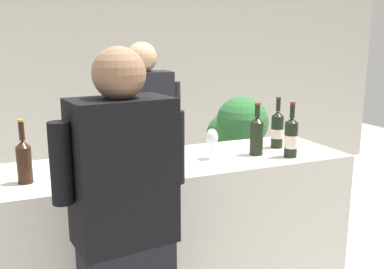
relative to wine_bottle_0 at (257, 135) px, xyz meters
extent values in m
cube|color=beige|center=(-0.50, 2.67, 0.26)|extent=(8.00, 0.10, 2.80)
cube|color=beige|center=(-0.50, 0.07, -0.63)|extent=(2.09, 0.66, 1.01)
cylinder|color=black|center=(0.00, 0.00, -0.02)|extent=(0.08, 0.08, 0.21)
cone|color=black|center=(0.00, 0.00, 0.09)|extent=(0.08, 0.08, 0.03)
cylinder|color=black|center=(0.00, 0.00, 0.15)|extent=(0.03, 0.03, 0.08)
cylinder|color=maroon|center=(0.00, 0.00, 0.19)|extent=(0.04, 0.04, 0.01)
cylinder|color=black|center=(0.17, -0.13, -0.02)|extent=(0.08, 0.08, 0.21)
cone|color=black|center=(0.17, -0.13, 0.10)|extent=(0.08, 0.08, 0.03)
cylinder|color=black|center=(0.17, -0.13, 0.16)|extent=(0.03, 0.03, 0.09)
cylinder|color=maroon|center=(0.17, -0.13, 0.21)|extent=(0.03, 0.03, 0.01)
cylinder|color=silver|center=(0.17, -0.13, -0.03)|extent=(0.08, 0.08, 0.08)
cylinder|color=black|center=(-1.01, -0.07, -0.04)|extent=(0.07, 0.07, 0.18)
cone|color=black|center=(-1.01, -0.07, 0.07)|extent=(0.07, 0.07, 0.03)
cylinder|color=black|center=(-1.01, -0.07, 0.13)|extent=(0.03, 0.03, 0.08)
cylinder|color=#333338|center=(-1.01, -0.07, 0.17)|extent=(0.04, 0.04, 0.01)
cylinder|color=silver|center=(-1.01, -0.07, -0.05)|extent=(0.07, 0.07, 0.05)
cylinder|color=black|center=(-1.35, -0.02, -0.04)|extent=(0.07, 0.07, 0.18)
cone|color=black|center=(-1.35, -0.02, 0.07)|extent=(0.07, 0.07, 0.04)
cylinder|color=black|center=(-1.35, -0.02, 0.14)|extent=(0.03, 0.03, 0.09)
cylinder|color=#B79333|center=(-1.35, -0.02, 0.19)|extent=(0.03, 0.03, 0.01)
cylinder|color=black|center=(-0.73, 0.26, -0.03)|extent=(0.08, 0.08, 0.20)
cone|color=black|center=(-0.73, 0.26, 0.09)|extent=(0.08, 0.08, 0.03)
cylinder|color=black|center=(-0.73, 0.26, 0.16)|extent=(0.03, 0.03, 0.09)
cylinder|color=maroon|center=(-0.73, 0.26, 0.21)|extent=(0.03, 0.03, 0.01)
cylinder|color=black|center=(-0.84, 0.03, -0.04)|extent=(0.08, 0.08, 0.18)
cone|color=black|center=(-0.84, 0.03, 0.07)|extent=(0.08, 0.08, 0.03)
cylinder|color=black|center=(-0.84, 0.03, 0.13)|extent=(0.03, 0.03, 0.08)
cylinder|color=maroon|center=(-0.84, 0.03, 0.17)|extent=(0.03, 0.03, 0.01)
cylinder|color=black|center=(0.22, 0.11, -0.02)|extent=(0.08, 0.08, 0.21)
cone|color=black|center=(0.22, 0.11, 0.10)|extent=(0.08, 0.08, 0.03)
cylinder|color=black|center=(0.22, 0.11, 0.16)|extent=(0.03, 0.03, 0.08)
cylinder|color=#333338|center=(0.22, 0.11, 0.20)|extent=(0.03, 0.03, 0.01)
cylinder|color=beige|center=(0.22, 0.11, -0.03)|extent=(0.08, 0.08, 0.06)
cylinder|color=black|center=(-0.56, 0.13, -0.03)|extent=(0.07, 0.07, 0.19)
cone|color=black|center=(-0.56, 0.13, 0.08)|extent=(0.07, 0.07, 0.04)
cylinder|color=black|center=(-0.56, 0.13, 0.15)|extent=(0.03, 0.03, 0.10)
cylinder|color=black|center=(-0.56, 0.13, 0.21)|extent=(0.03, 0.03, 0.01)
cylinder|color=silver|center=(-0.56, 0.13, -0.04)|extent=(0.07, 0.07, 0.08)
cylinder|color=silver|center=(-0.30, 0.02, -0.13)|extent=(0.06, 0.06, 0.00)
cylinder|color=silver|center=(-0.30, 0.02, -0.08)|extent=(0.01, 0.01, 0.08)
ellipsoid|color=silver|center=(-0.30, 0.02, 0.00)|extent=(0.08, 0.08, 0.11)
ellipsoid|color=maroon|center=(-0.30, 0.02, -0.02)|extent=(0.06, 0.06, 0.04)
cube|color=black|center=(-0.51, 0.73, -0.70)|extent=(0.38, 0.26, 0.88)
cube|color=black|center=(-0.51, 0.73, 0.05)|extent=(0.42, 0.26, 0.62)
sphere|color=tan|center=(-0.51, 0.73, 0.46)|extent=(0.22, 0.22, 0.22)
cylinder|color=black|center=(-0.27, 0.72, 0.12)|extent=(0.08, 0.08, 0.31)
cylinder|color=black|center=(-0.76, 0.74, 0.12)|extent=(0.08, 0.08, 0.31)
cube|color=black|center=(-1.00, -0.63, 0.06)|extent=(0.41, 0.29, 0.58)
sphere|color=#8C664C|center=(-1.00, -0.63, 0.45)|extent=(0.20, 0.20, 0.20)
cylinder|color=black|center=(-1.23, -0.66, 0.13)|extent=(0.08, 0.08, 0.31)
cylinder|color=black|center=(-0.77, -0.60, 0.13)|extent=(0.08, 0.08, 0.31)
cylinder|color=brown|center=(0.52, 1.15, -1.00)|extent=(0.30, 0.30, 0.29)
sphere|color=#2D6B33|center=(0.46, 1.22, -0.29)|extent=(0.43, 0.43, 0.43)
sphere|color=#2D6B33|center=(0.55, 1.16, -0.34)|extent=(0.33, 0.33, 0.33)
sphere|color=#2D6B33|center=(0.59, 1.22, -0.17)|extent=(0.48, 0.48, 0.48)
sphere|color=#2D6B33|center=(0.50, 1.09, -0.22)|extent=(0.31, 0.31, 0.31)
sphere|color=#2D6B33|center=(0.55, 1.14, -0.16)|extent=(0.47, 0.47, 0.47)
sphere|color=#2D6B33|center=(0.59, 1.18, -0.36)|extent=(0.40, 0.40, 0.40)
sphere|color=#2D6B33|center=(0.50, 1.27, -0.29)|extent=(0.43, 0.43, 0.43)
cylinder|color=#4C3823|center=(0.52, 1.15, -0.55)|extent=(0.05, 0.05, 0.60)
camera|label=1|loc=(-1.36, -2.19, 0.56)|focal=39.36mm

